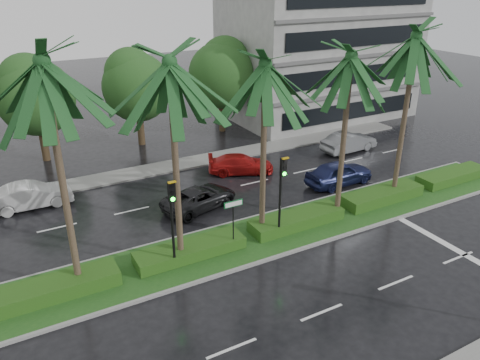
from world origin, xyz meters
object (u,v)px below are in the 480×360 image
car_darkgrey (199,198)px  car_blue (339,173)px  signal_median_left (172,213)px  street_sign (233,213)px  car_white (31,196)px  car_grey (349,142)px  car_red (241,164)px

car_darkgrey → car_blue: size_ratio=1.00×
signal_median_left → street_sign: (3.00, 0.18, -0.87)m
signal_median_left → car_blue: 13.30m
signal_median_left → car_blue: (12.50, 3.97, -2.24)m
car_white → car_blue: bearing=-108.4°
street_sign → car_grey: bearing=29.9°
street_sign → car_grey: (14.00, 8.06, -1.40)m
street_sign → car_blue: size_ratio=0.58×
car_grey → street_sign: bearing=116.6°
street_sign → car_white: 12.50m
car_red → car_blue: car_blue is taller
street_sign → car_darkgrey: 5.26m
car_red → car_grey: size_ratio=0.98×
car_darkgrey → car_red: (4.50, 3.32, 0.00)m
car_red → car_blue: bearing=-111.6°
signal_median_left → car_blue: bearing=17.6°
street_sign → car_white: (-7.80, 9.66, -1.40)m
car_red → car_grey: bearing=-68.0°
car_white → car_red: (12.80, -1.32, -0.10)m
signal_median_left → car_grey: bearing=25.9°
signal_median_left → car_red: (8.00, 8.52, -2.38)m
signal_median_left → car_red: bearing=46.8°
car_white → car_grey: bearing=-93.8°
street_sign → car_grey: size_ratio=0.59×
signal_median_left → street_sign: size_ratio=1.68×
car_blue → car_grey: car_blue is taller
street_sign → car_darkgrey: street_sign is taller
signal_median_left → car_darkgrey: (3.50, 5.20, -2.38)m
car_red → car_darkgrey: bearing=150.2°
car_white → car_darkgrey: 9.52m
street_sign → car_red: street_sign is taller
street_sign → car_grey: 16.22m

